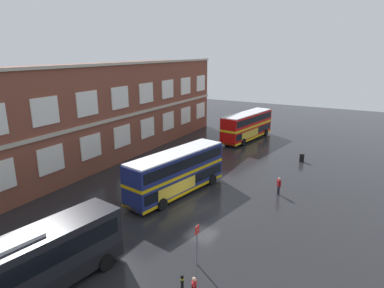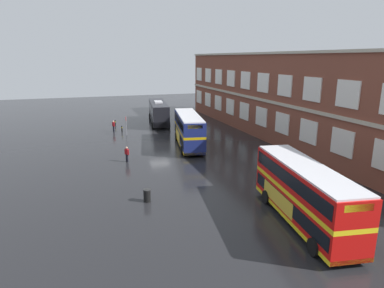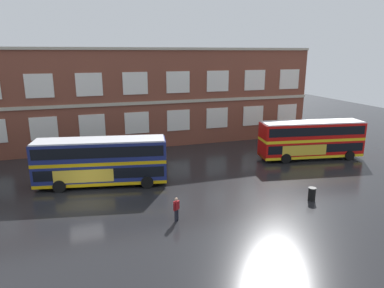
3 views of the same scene
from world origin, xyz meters
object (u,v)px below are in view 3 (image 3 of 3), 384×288
Objects in this scene: waiting_passenger at (176,208)px; station_litter_bin at (312,194)px; double_decker_near at (101,161)px; double_decker_middle at (311,139)px.

waiting_passenger is 1.65× the size of station_litter_bin.
double_decker_near is 1.00× the size of double_decker_middle.
double_decker_middle is at bearing 2.78° from double_decker_near.
double_decker_near is 21.97m from double_decker_middle.
waiting_passenger reaches higher than station_litter_bin.
double_decker_middle is 11.69m from station_litter_bin.
waiting_passenger is 10.92m from station_litter_bin.
double_decker_middle reaches higher than station_litter_bin.
double_decker_near and double_decker_middle have the same top height.
station_litter_bin is (15.23, -8.37, -1.63)m from double_decker_near.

